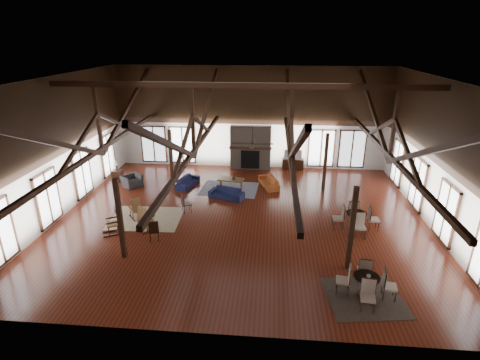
# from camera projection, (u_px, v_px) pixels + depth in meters

# --- Properties ---
(floor) EXTENTS (16.00, 16.00, 0.00)m
(floor) POSITION_uv_depth(u_px,v_px,m) (241.00, 218.00, 16.64)
(floor) COLOR #582012
(floor) RESTS_ON ground
(ceiling) EXTENTS (16.00, 14.00, 0.02)m
(ceiling) POSITION_uv_depth(u_px,v_px,m) (242.00, 79.00, 14.48)
(ceiling) COLOR black
(ceiling) RESTS_ON wall_back
(wall_back) EXTENTS (16.00, 0.02, 6.00)m
(wall_back) POSITION_uv_depth(u_px,v_px,m) (251.00, 118.00, 22.06)
(wall_back) COLOR silver
(wall_back) RESTS_ON floor
(wall_front) EXTENTS (16.00, 0.02, 6.00)m
(wall_front) POSITION_uv_depth(u_px,v_px,m) (218.00, 237.00, 9.06)
(wall_front) COLOR silver
(wall_front) RESTS_ON floor
(wall_left) EXTENTS (0.02, 14.00, 6.00)m
(wall_left) POSITION_uv_depth(u_px,v_px,m) (58.00, 148.00, 16.20)
(wall_left) COLOR silver
(wall_left) RESTS_ON floor
(wall_right) EXTENTS (0.02, 14.00, 6.00)m
(wall_right) POSITION_uv_depth(u_px,v_px,m) (441.00, 158.00, 14.92)
(wall_right) COLOR silver
(wall_right) RESTS_ON floor
(roof_truss) EXTENTS (15.60, 14.07, 3.14)m
(roof_truss) POSITION_uv_depth(u_px,v_px,m) (241.00, 129.00, 15.19)
(roof_truss) COLOR black
(roof_truss) RESTS_ON wall_back
(post_grid) EXTENTS (8.16, 7.16, 3.05)m
(post_grid) POSITION_uv_depth(u_px,v_px,m) (241.00, 186.00, 16.09)
(post_grid) COLOR black
(post_grid) RESTS_ON floor
(fireplace) EXTENTS (2.50, 0.69, 2.60)m
(fireplace) POSITION_uv_depth(u_px,v_px,m) (251.00, 148.00, 22.37)
(fireplace) COLOR #6F6355
(fireplace) RESTS_ON floor
(ceiling_fan) EXTENTS (1.60, 1.60, 0.75)m
(ceiling_fan) POSITION_uv_depth(u_px,v_px,m) (252.00, 143.00, 14.32)
(ceiling_fan) COLOR black
(ceiling_fan) RESTS_ON roof_truss
(sofa_navy_front) EXTENTS (1.86, 1.19, 0.51)m
(sofa_navy_front) POSITION_uv_depth(u_px,v_px,m) (227.00, 193.00, 18.55)
(sofa_navy_front) COLOR #171C41
(sofa_navy_front) RESTS_ON floor
(sofa_navy_left) EXTENTS (1.80, 1.06, 0.49)m
(sofa_navy_left) POSITION_uv_depth(u_px,v_px,m) (188.00, 182.00, 20.03)
(sofa_navy_left) COLOR #16193D
(sofa_navy_left) RESTS_ON floor
(sofa_orange) EXTENTS (1.89, 1.21, 0.52)m
(sofa_orange) POSITION_uv_depth(u_px,v_px,m) (269.00, 182.00, 20.00)
(sofa_orange) COLOR #A34B1F
(sofa_orange) RESTS_ON floor
(coffee_table) EXTENTS (1.41, 0.90, 0.50)m
(coffee_table) POSITION_uv_depth(u_px,v_px,m) (231.00, 180.00, 19.76)
(coffee_table) COLOR brown
(coffee_table) RESTS_ON floor
(vase) EXTENTS (0.23, 0.23, 0.21)m
(vase) POSITION_uv_depth(u_px,v_px,m) (234.00, 178.00, 19.60)
(vase) COLOR #B2B2B2
(vase) RESTS_ON coffee_table
(armchair) EXTENTS (1.24, 1.26, 0.62)m
(armchair) POSITION_uv_depth(u_px,v_px,m) (132.00, 181.00, 19.99)
(armchair) COLOR #2E2D30
(armchair) RESTS_ON floor
(side_table_lamp) EXTENTS (0.49, 0.49, 1.24)m
(side_table_lamp) POSITION_uv_depth(u_px,v_px,m) (117.00, 173.00, 20.61)
(side_table_lamp) COLOR black
(side_table_lamp) RESTS_ON floor
(rocking_chair_a) EXTENTS (0.79, 0.85, 0.98)m
(rocking_chair_a) POSITION_uv_depth(u_px,v_px,m) (136.00, 209.00, 16.40)
(rocking_chair_a) COLOR brown
(rocking_chair_a) RESTS_ON floor
(rocking_chair_b) EXTENTS (0.78, 0.95, 1.09)m
(rocking_chair_b) POSITION_uv_depth(u_px,v_px,m) (144.00, 219.00, 15.38)
(rocking_chair_b) COLOR brown
(rocking_chair_b) RESTS_ON floor
(rocking_chair_c) EXTENTS (0.96, 0.79, 1.09)m
(rocking_chair_c) POSITION_uv_depth(u_px,v_px,m) (115.00, 222.00, 15.18)
(rocking_chair_c) COLOR brown
(rocking_chair_c) RESTS_ON floor
(side_chair_a) EXTENTS (0.53, 0.53, 0.92)m
(side_chair_a) POSITION_uv_depth(u_px,v_px,m) (185.00, 202.00, 16.92)
(side_chair_a) COLOR black
(side_chair_a) RESTS_ON floor
(side_chair_b) EXTENTS (0.48, 0.48, 0.90)m
(side_chair_b) POSITION_uv_depth(u_px,v_px,m) (154.00, 229.00, 14.55)
(side_chair_b) COLOR black
(side_chair_b) RESTS_ON floor
(cafe_table_near) EXTENTS (1.86, 1.86, 0.95)m
(cafe_table_near) POSITION_uv_depth(u_px,v_px,m) (366.00, 282.00, 11.51)
(cafe_table_near) COLOR black
(cafe_table_near) RESTS_ON floor
(cafe_table_far) EXTENTS (1.92, 1.92, 1.00)m
(cafe_table_far) POSITION_uv_depth(u_px,v_px,m) (356.00, 218.00, 15.53)
(cafe_table_far) COLOR black
(cafe_table_far) RESTS_ON floor
(cup_near) EXTENTS (0.14, 0.14, 0.10)m
(cup_near) POSITION_uv_depth(u_px,v_px,m) (369.00, 276.00, 11.37)
(cup_near) COLOR #B2B2B2
(cup_near) RESTS_ON cafe_table_near
(cup_far) EXTENTS (0.17, 0.17, 0.11)m
(cup_far) POSITION_uv_depth(u_px,v_px,m) (355.00, 212.00, 15.38)
(cup_far) COLOR #B2B2B2
(cup_far) RESTS_ON cafe_table_far
(tv_console) EXTENTS (1.26, 0.47, 0.63)m
(tv_console) POSITION_uv_depth(u_px,v_px,m) (293.00, 164.00, 22.59)
(tv_console) COLOR black
(tv_console) RESTS_ON floor
(television) EXTENTS (1.04, 0.22, 0.60)m
(television) POSITION_uv_depth(u_px,v_px,m) (293.00, 154.00, 22.37)
(television) COLOR #B2B2B2
(television) RESTS_ON tv_console
(rug_tan) EXTENTS (3.11, 2.48, 0.01)m
(rug_tan) POSITION_uv_depth(u_px,v_px,m) (146.00, 218.00, 16.57)
(rug_tan) COLOR #C8B58B
(rug_tan) RESTS_ON floor
(rug_navy) EXTENTS (3.05, 2.37, 0.01)m
(rug_navy) POSITION_uv_depth(u_px,v_px,m) (230.00, 189.00, 19.75)
(rug_navy) COLOR #1B224D
(rug_navy) RESTS_ON floor
(rug_dark) EXTENTS (2.55, 2.37, 0.01)m
(rug_dark) POSITION_uv_depth(u_px,v_px,m) (364.00, 297.00, 11.57)
(rug_dark) COLOR black
(rug_dark) RESTS_ON floor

